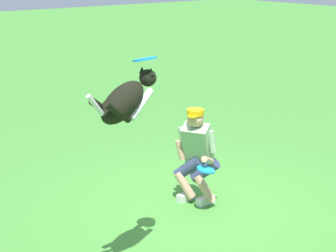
{
  "coord_description": "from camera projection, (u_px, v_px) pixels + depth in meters",
  "views": [
    {
      "loc": [
        4.38,
        4.81,
        3.07
      ],
      "look_at": [
        0.79,
        0.24,
        1.31
      ],
      "focal_mm": 58.24,
      "sensor_mm": 36.0,
      "label": 1
    }
  ],
  "objects": [
    {
      "name": "frisbee_held",
      "position": [
        206.0,
        170.0,
        6.72
      ],
      "size": [
        0.23,
        0.23,
        0.09
      ],
      "primitive_type": "cylinder",
      "rotation": [
        0.19,
        -0.12,
        4.7
      ],
      "color": "#1C98EE",
      "rests_on": "person"
    },
    {
      "name": "dog",
      "position": [
        126.0,
        100.0,
        5.04
      ],
      "size": [
        0.96,
        0.44,
        0.52
      ],
      "rotation": [
        0.0,
        0.0,
        3.43
      ],
      "color": "black"
    },
    {
      "name": "ground_plane",
      "position": [
        204.0,
        207.0,
        7.1
      ],
      "size": [
        60.0,
        60.0,
        0.0
      ],
      "primitive_type": "plane",
      "color": "#448B35"
    },
    {
      "name": "frisbee_flying",
      "position": [
        145.0,
        59.0,
        5.18
      ],
      "size": [
        0.28,
        0.28,
        0.09
      ],
      "primitive_type": "cylinder",
      "rotation": [
        0.1,
        -0.19,
        1.33
      ],
      "color": "#1992E8"
    },
    {
      "name": "person",
      "position": [
        197.0,
        153.0,
        7.05
      ],
      "size": [
        0.52,
        0.7,
        1.29
      ],
      "rotation": [
        0.0,
        0.0,
        0.49
      ],
      "color": "silver",
      "rests_on": "ground_plane"
    }
  ]
}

